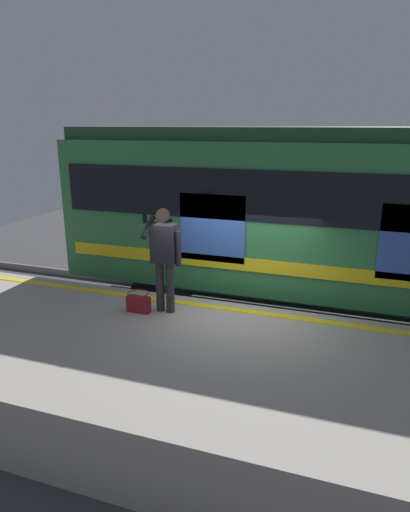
{
  "coord_description": "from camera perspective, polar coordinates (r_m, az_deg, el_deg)",
  "views": [
    {
      "loc": [
        -1.8,
        7.06,
        4.01
      ],
      "look_at": [
        0.55,
        0.3,
        1.89
      ],
      "focal_mm": 31.29,
      "sensor_mm": 36.0,
      "label": 1
    }
  ],
  "objects": [
    {
      "name": "ground_plane",
      "position": [
        8.31,
        4.39,
        -12.41
      ],
      "size": [
        23.95,
        23.95,
        0.0
      ],
      "primitive_type": "plane",
      "color": "#3D3D3F"
    },
    {
      "name": "platform",
      "position": [
        6.54,
        0.15,
        -16.02
      ],
      "size": [
        14.54,
        3.69,
        0.99
      ],
      "primitive_type": "cube",
      "color": "#9E998E",
      "rests_on": "ground"
    },
    {
      "name": "safety_line",
      "position": [
        7.61,
        3.97,
        -6.87
      ],
      "size": [
        14.25,
        0.16,
        0.01
      ],
      "primitive_type": "cube",
      "color": "yellow",
      "rests_on": "platform"
    },
    {
      "name": "track_rail_near",
      "position": [
        9.38,
        6.42,
        -8.4
      ],
      "size": [
        18.9,
        0.08,
        0.16
      ],
      "primitive_type": "cube",
      "color": "slate",
      "rests_on": "ground"
    },
    {
      "name": "track_rail_far",
      "position": [
        10.67,
        8.16,
        -5.3
      ],
      "size": [
        18.9,
        0.08,
        0.16
      ],
      "primitive_type": "cube",
      "color": "slate",
      "rests_on": "ground"
    },
    {
      "name": "train_carriage",
      "position": [
        9.2,
        14.32,
        6.14
      ],
      "size": [
        9.86,
        3.07,
        3.8
      ],
      "color": "#2D723F",
      "rests_on": "ground"
    },
    {
      "name": "passenger",
      "position": [
        7.25,
        -5.21,
        0.54
      ],
      "size": [
        0.57,
        0.55,
        1.75
      ],
      "color": "#262628",
      "rests_on": "platform"
    },
    {
      "name": "handbag",
      "position": [
        7.55,
        -8.5,
        -5.92
      ],
      "size": [
        0.4,
        0.36,
        0.34
      ],
      "color": "maroon",
      "rests_on": "platform"
    }
  ]
}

